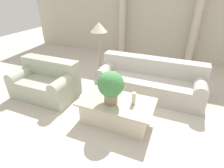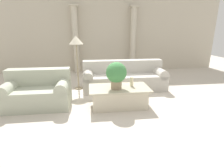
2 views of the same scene
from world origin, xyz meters
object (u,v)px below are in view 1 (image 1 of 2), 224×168
object	(u,v)px
loveseat	(46,82)
coffee_table	(116,111)
sofa_long	(149,81)
floor_lamp	(99,31)
potted_plant	(111,86)

from	to	relation	value
loveseat	coffee_table	size ratio (longest dim) A/B	1.05
sofa_long	floor_lamp	bearing A→B (deg)	173.56
loveseat	coffee_table	world-z (taller)	loveseat
coffee_table	floor_lamp	world-z (taller)	floor_lamp
loveseat	floor_lamp	bearing A→B (deg)	53.01
coffee_table	potted_plant	xyz separation A→B (m)	(-0.08, -0.08, 0.56)
loveseat	coffee_table	distance (m)	1.87
sofa_long	potted_plant	xyz separation A→B (m)	(-0.43, -1.30, 0.45)
sofa_long	potted_plant	size ratio (longest dim) A/B	4.04
potted_plant	coffee_table	bearing A→B (deg)	43.88
loveseat	coffee_table	xyz separation A→B (m)	(1.85, -0.25, -0.12)
floor_lamp	sofa_long	bearing A→B (deg)	-6.44
floor_lamp	loveseat	bearing A→B (deg)	-126.99
coffee_table	potted_plant	bearing A→B (deg)	-136.12
potted_plant	floor_lamp	bearing A→B (deg)	122.37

